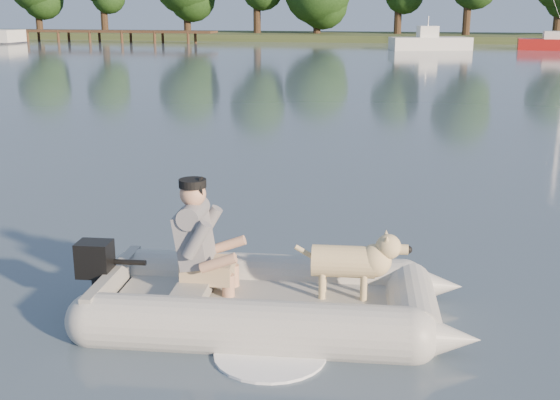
% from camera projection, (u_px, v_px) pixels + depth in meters
% --- Properties ---
extents(water, '(160.00, 160.00, 0.00)m').
position_uv_depth(water, '(203.00, 328.00, 6.56)').
color(water, slate).
rests_on(water, ground).
extents(shore_bank, '(160.00, 12.00, 0.70)m').
position_uv_depth(shore_bank, '(424.00, 38.00, 64.75)').
color(shore_bank, '#47512D').
rests_on(shore_bank, water).
extents(dock, '(18.00, 2.00, 1.04)m').
position_uv_depth(dock, '(116.00, 36.00, 60.94)').
color(dock, '#4C331E').
rests_on(dock, water).
extents(dinghy, '(5.09, 3.70, 1.44)m').
position_uv_depth(dinghy, '(272.00, 258.00, 6.60)').
color(dinghy, '#A5A6A0').
rests_on(dinghy, water).
extents(man, '(0.82, 0.73, 1.12)m').
position_uv_depth(man, '(196.00, 234.00, 6.68)').
color(man, slate).
rests_on(man, dinghy).
extents(dog, '(1.00, 0.45, 0.65)m').
position_uv_depth(dog, '(343.00, 267.00, 6.60)').
color(dog, tan).
rests_on(dog, dinghy).
extents(outboard_motor, '(0.46, 0.35, 0.82)m').
position_uv_depth(outboard_motor, '(96.00, 280.00, 6.87)').
color(outboard_motor, black).
rests_on(outboard_motor, dinghy).
extents(motorboat, '(6.23, 3.91, 2.46)m').
position_uv_depth(motorboat, '(431.00, 34.00, 49.99)').
color(motorboat, white).
rests_on(motorboat, water).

